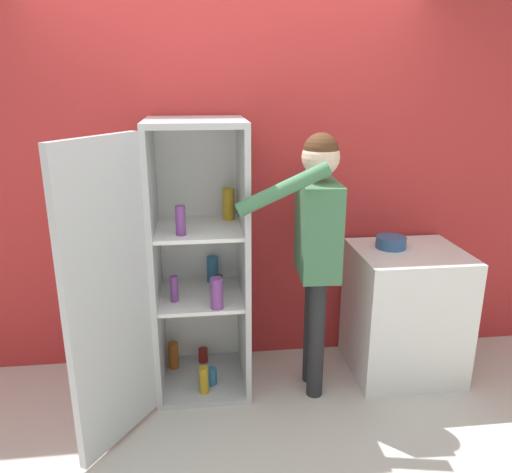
% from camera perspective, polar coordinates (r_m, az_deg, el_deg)
% --- Properties ---
extents(ground_plane, '(12.00, 12.00, 0.00)m').
position_cam_1_polar(ground_plane, '(3.08, -1.24, -22.12)').
color(ground_plane, beige).
extents(wall_back, '(7.00, 0.06, 2.55)m').
position_cam_1_polar(wall_back, '(3.42, -2.99, 5.84)').
color(wall_back, '#B72D2D').
rests_on(wall_back, ground_plane).
extents(refrigerator, '(0.95, 1.11, 1.75)m').
position_cam_1_polar(refrigerator, '(3.12, -8.37, -3.41)').
color(refrigerator, '#B7BABC').
rests_on(refrigerator, ground_plane).
extents(person, '(0.65, 0.54, 1.68)m').
position_cam_1_polar(person, '(3.04, 6.91, 0.43)').
color(person, '#262628').
rests_on(person, ground_plane).
extents(counter, '(0.71, 0.64, 0.88)m').
position_cam_1_polar(counter, '(3.61, 16.61, -8.21)').
color(counter, white).
rests_on(counter, ground_plane).
extents(bowl, '(0.20, 0.20, 0.08)m').
position_cam_1_polar(bowl, '(3.46, 15.17, -0.65)').
color(bowl, '#335B8E').
rests_on(bowl, counter).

